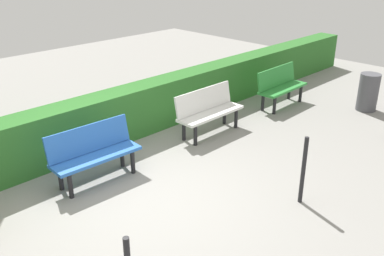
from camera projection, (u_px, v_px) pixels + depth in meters
The scene contains 7 objects.
ground_plane at pixel (140, 199), 6.10m from camera, with size 19.26×19.26×0.00m, color gray.
bench_green at pixel (280, 85), 9.50m from camera, with size 1.38×0.49×0.86m.
bench_white at pixel (208, 109), 8.09m from camera, with size 1.44×0.46×0.86m.
bench_blue at pixel (94, 151), 6.45m from camera, with size 1.40×0.52×0.86m.
hedge_row at pixel (120, 115), 7.86m from camera, with size 15.26×0.54×0.93m, color #2D6B28.
railing_post_mid at pixel (303, 170), 5.86m from camera, with size 0.06×0.06×1.00m, color black.
trash_bin at pixel (368, 92), 9.26m from camera, with size 0.42×0.42×0.82m, color #4C4C51.
Camera 1 is at (3.17, 4.20, 3.34)m, focal length 40.02 mm.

